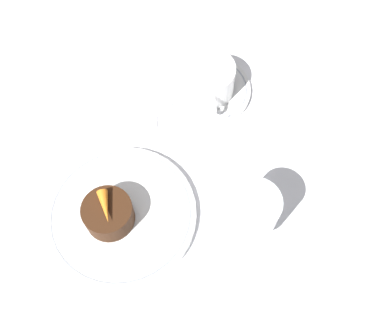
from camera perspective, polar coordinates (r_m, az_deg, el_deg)
ground_plane at (r=0.75m, az=-5.67°, el=-3.49°), size 3.00×3.00×0.00m
dinner_plate at (r=0.73m, az=-8.95°, el=-6.29°), size 0.24×0.24×0.01m
saucer at (r=0.84m, az=1.90°, el=9.47°), size 0.16×0.16×0.01m
coffee_cup at (r=0.81m, az=2.02°, el=10.86°), size 0.12×0.10×0.06m
spoon at (r=0.81m, az=2.05°, el=6.85°), size 0.05×0.10×0.00m
wine_glass at (r=0.64m, az=7.64°, el=-6.02°), size 0.07×0.07×0.13m
fork at (r=0.81m, az=-9.72°, el=5.15°), size 0.03×0.19×0.01m
dessert_cake at (r=0.70m, az=-10.56°, el=-6.18°), size 0.08×0.08×0.04m
carrot_garnish at (r=0.67m, az=-10.99°, el=-5.27°), size 0.05×0.02×0.02m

